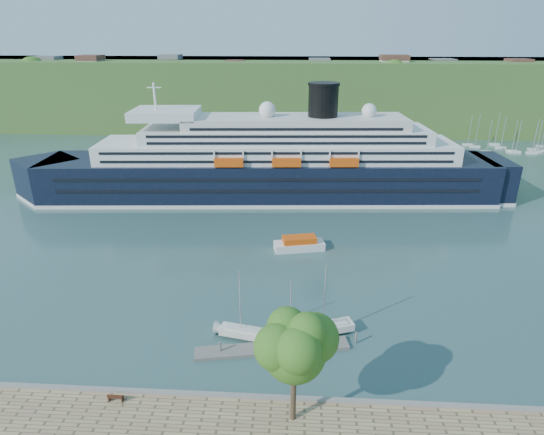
{
  "coord_description": "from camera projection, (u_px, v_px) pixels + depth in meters",
  "views": [
    {
      "loc": [
        3.59,
        -33.34,
        32.92
      ],
      "look_at": [
        -0.33,
        30.0,
        7.15
      ],
      "focal_mm": 30.0,
      "sensor_mm": 36.0,
      "label": 1
    }
  ],
  "objects": [
    {
      "name": "quay_coping",
      "position": [
        256.0,
        397.0,
        42.81
      ],
      "size": [
        220.0,
        0.5,
        0.3
      ],
      "primitive_type": "cube",
      "color": "slate",
      "rests_on": "promenade"
    },
    {
      "name": "far_hillside",
      "position": [
        291.0,
        93.0,
        173.0
      ],
      "size": [
        400.0,
        50.0,
        24.0
      ],
      "primitive_type": "cube",
      "color": "#375F26",
      "rests_on": "ground"
    },
    {
      "name": "sailboat_white_near",
      "position": [
        244.0,
        308.0,
        51.27
      ],
      "size": [
        6.68,
        3.1,
        8.33
      ],
      "primitive_type": null,
      "rotation": [
        0.0,
        0.0,
        -0.21
      ],
      "color": "silver",
      "rests_on": "ground"
    },
    {
      "name": "ground",
      "position": [
        256.0,
        404.0,
        43.43
      ],
      "size": [
        400.0,
        400.0,
        0.0
      ],
      "primitive_type": "plane",
      "color": "#284847",
      "rests_on": "ground"
    },
    {
      "name": "sailboat_red",
      "position": [
        295.0,
        318.0,
        49.37
      ],
      "size": [
        6.58,
        2.2,
        8.37
      ],
      "primitive_type": null,
      "rotation": [
        0.0,
        0.0,
        -0.06
      ],
      "color": "maroon",
      "rests_on": "ground"
    },
    {
      "name": "park_bench",
      "position": [
        116.0,
        397.0,
        42.36
      ],
      "size": [
        1.5,
        0.63,
        0.96
      ],
      "primitive_type": null,
      "rotation": [
        0.0,
        0.0,
        -0.01
      ],
      "color": "#4B2315",
      "rests_on": "promenade"
    },
    {
      "name": "tender_launch",
      "position": [
        299.0,
        243.0,
        74.17
      ],
      "size": [
        8.63,
        4.51,
        2.27
      ],
      "primitive_type": null,
      "rotation": [
        0.0,
        0.0,
        0.22
      ],
      "color": "#DD4B0D",
      "rests_on": "ground"
    },
    {
      "name": "floating_pontoon",
      "position": [
        272.0,
        348.0,
        50.86
      ],
      "size": [
        17.4,
        5.15,
        0.38
      ],
      "primitive_type": null,
      "rotation": [
        0.0,
        0.0,
        0.18
      ],
      "color": "slate",
      "rests_on": "ground"
    },
    {
      "name": "sailboat_white_far",
      "position": [
        328.0,
        302.0,
        51.83
      ],
      "size": [
        7.23,
        4.15,
        9.02
      ],
      "primitive_type": null,
      "rotation": [
        0.0,
        0.0,
        0.34
      ],
      "color": "silver",
      "rests_on": "ground"
    },
    {
      "name": "promenade_tree",
      "position": [
        294.0,
        364.0,
        38.37
      ],
      "size": [
        7.23,
        7.23,
        11.98
      ],
      "primitive_type": null,
      "color": "#2F5817",
      "rests_on": "promenade"
    },
    {
      "name": "cruise_ship",
      "position": [
        267.0,
        142.0,
        94.23
      ],
      "size": [
        107.72,
        22.55,
        24.01
      ],
      "primitive_type": null,
      "rotation": [
        0.0,
        0.0,
        0.07
      ],
      "color": "black",
      "rests_on": "ground"
    }
  ]
}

